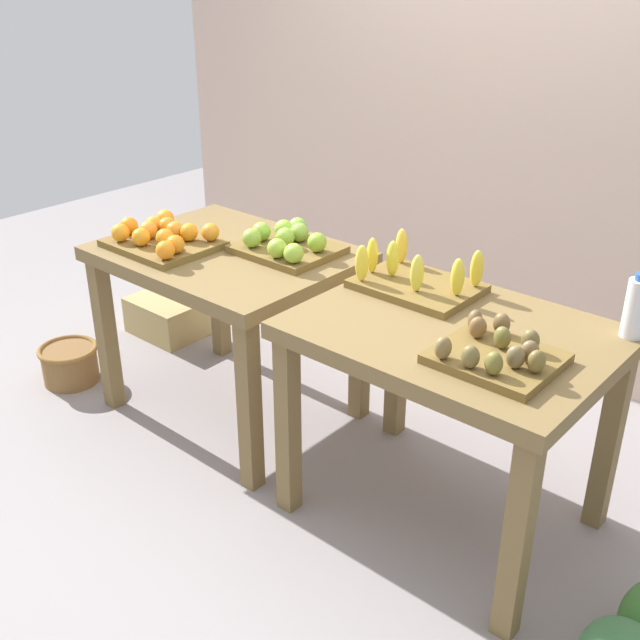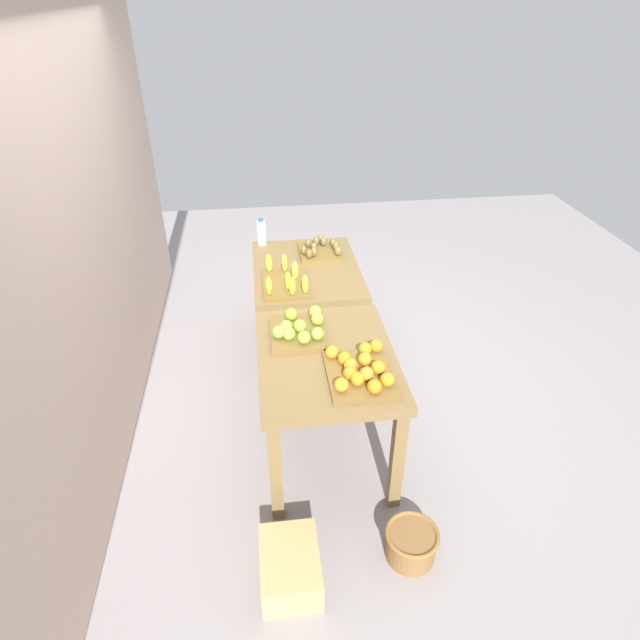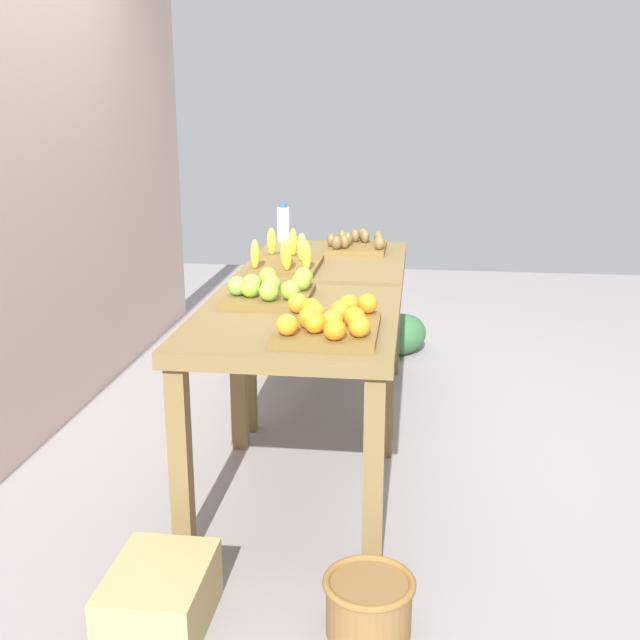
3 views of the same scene
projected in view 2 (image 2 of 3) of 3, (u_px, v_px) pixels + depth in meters
The scene contains 12 objects.
ground_plane at pixel (315, 395), 3.95m from camera, with size 8.00×8.00×0.00m, color gray.
back_wall at pixel (80, 214), 2.99m from camera, with size 4.40×0.12×3.00m, color beige.
display_table_left at pixel (326, 370), 3.12m from camera, with size 1.04×0.80×0.79m.
display_table_right at pixel (306, 281), 4.05m from camera, with size 1.04×0.80×0.79m.
orange_bin at pixel (360, 370), 2.86m from camera, with size 0.45×0.36×0.11m.
apple_bin at pixel (299, 329), 3.19m from camera, with size 0.40×0.36×0.11m.
banana_crate at pixel (286, 282), 3.71m from camera, with size 0.44×0.32×0.17m.
kiwi_bin at pixel (319, 250), 4.17m from camera, with size 0.36×0.33×0.10m.
water_bottle at pixel (262, 232), 4.29m from camera, with size 0.07×0.07×0.22m.
watermelon_pile at pixel (322, 284), 5.14m from camera, with size 0.66×0.66×0.27m.
wicker_basket at pixel (411, 543), 2.79m from camera, with size 0.29×0.29×0.19m.
cardboard_produce_box at pixel (290, 567), 2.68m from camera, with size 0.40×0.30×0.20m, color tan.
Camera 2 is at (-2.99, 0.35, 2.61)m, focal length 29.46 mm.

